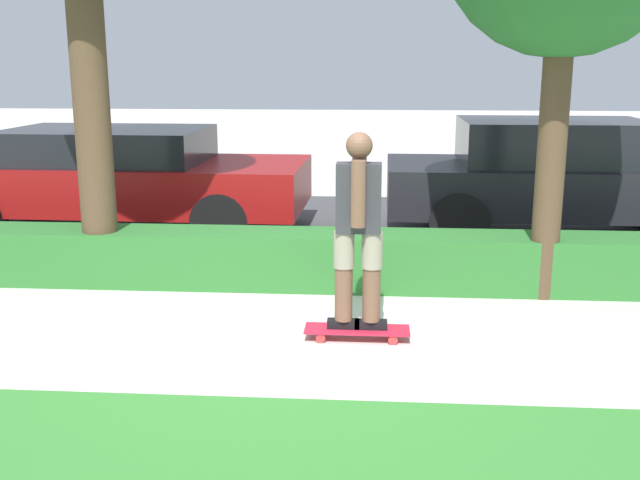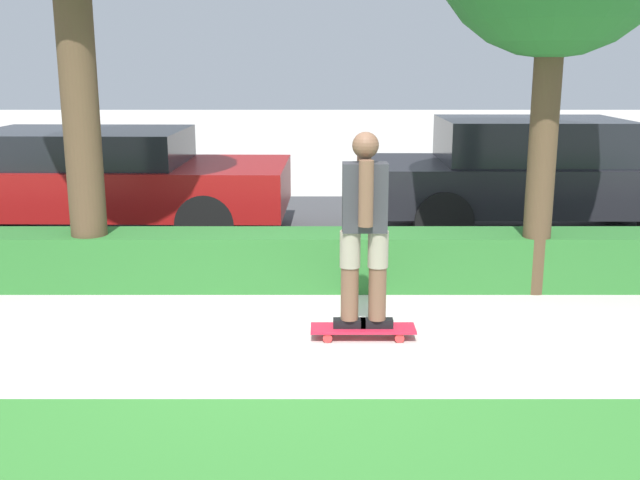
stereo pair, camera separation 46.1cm
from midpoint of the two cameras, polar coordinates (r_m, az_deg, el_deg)
name	(u,v)px [view 2 (the right image)]	position (r m, az deg, el deg)	size (l,w,h in m)	color
ground_plane	(292,345)	(5.98, -4.36, -7.99)	(60.00, 60.00, 0.00)	beige
street_asphalt	(303,229)	(10.00, -2.64, 0.83)	(13.03, 5.00, 0.01)	#474749
hedge_row	(297,260)	(7.41, -3.51, -1.52)	(13.03, 0.60, 0.54)	#2D702D
skateboard	(361,329)	(6.07, 0.98, -6.84)	(0.84, 0.24, 0.10)	red
skater_person	(363,226)	(5.83, 1.01, 1.04)	(0.48, 0.40, 1.57)	black
parked_car_front	(94,178)	(10.03, -18.15, 4.48)	(4.83, 2.05, 1.35)	maroon
parked_car_middle	(534,174)	(9.94, 14.74, 4.91)	(4.36, 1.89, 1.48)	black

